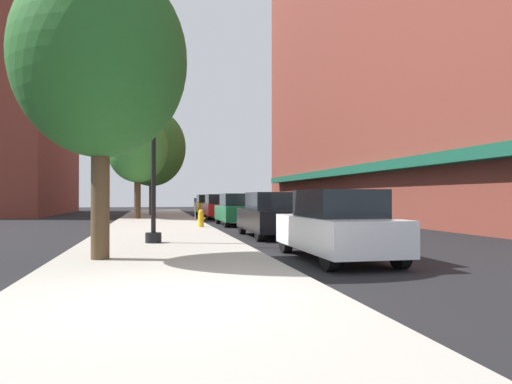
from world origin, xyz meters
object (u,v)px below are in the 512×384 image
object	(u,v)px
lamppost	(154,140)
car_yellow	(207,205)
fire_hydrant	(201,218)
parking_meter_near	(195,206)
tree_near	(138,148)
tree_mid	(101,60)
car_green	(237,210)
tree_far	(152,148)
car_white	(336,226)
car_red	(218,207)
car_black	(271,215)

from	to	relation	value
lamppost	car_yellow	size ratio (longest dim) A/B	1.37
fire_hydrant	parking_meter_near	distance (m)	5.27
tree_near	tree_mid	xyz separation A→B (m)	(-0.13, -19.65, -0.02)
parking_meter_near	car_green	xyz separation A→B (m)	(1.95, -2.54, -0.14)
tree_far	car_white	bearing A→B (deg)	-80.38
tree_near	car_white	world-z (taller)	tree_near
car_green	car_red	xyz separation A→B (m)	(0.00, 7.36, 0.00)
car_white	car_green	xyz separation A→B (m)	(0.00, 13.68, 0.00)
tree_far	car_white	distance (m)	26.70
parking_meter_near	tree_mid	bearing A→B (deg)	-102.27
tree_near	car_green	xyz separation A→B (m)	(5.25, -6.39, -3.75)
lamppost	car_black	world-z (taller)	lamppost
car_red	car_yellow	xyz separation A→B (m)	(0.00, 6.75, 0.00)
tree_far	tree_near	bearing A→B (deg)	-98.19
tree_far	car_red	distance (m)	7.94
fire_hydrant	car_yellow	size ratio (longest dim) A/B	0.18
tree_mid	tree_far	distance (m)	25.57
car_yellow	parking_meter_near	bearing A→B (deg)	-97.45
car_yellow	car_black	bearing A→B (deg)	-87.88
tree_far	car_black	xyz separation A→B (m)	(4.40, -19.58, -4.41)
fire_hydrant	parking_meter_near	bearing A→B (deg)	87.96
tree_near	tree_far	world-z (taller)	tree_far
parking_meter_near	tree_near	world-z (taller)	tree_near
parking_meter_near	car_white	size ratio (longest dim) A/B	0.30
fire_hydrant	tree_mid	xyz separation A→B (m)	(-3.25, -10.55, 4.01)
car_red	car_yellow	size ratio (longest dim) A/B	1.00
parking_meter_near	car_green	distance (m)	3.20
parking_meter_near	tree_near	size ratio (longest dim) A/B	0.20
car_green	car_yellow	size ratio (longest dim) A/B	1.00
parking_meter_near	car_black	xyz separation A→B (m)	(1.95, -9.83, -0.14)
fire_hydrant	tree_mid	bearing A→B (deg)	-107.12
tree_mid	tree_far	xyz separation A→B (m)	(0.98, 25.54, 0.68)
car_white	car_yellow	size ratio (longest dim) A/B	1.00
tree_mid	car_black	size ratio (longest dim) A/B	1.54
tree_far	car_red	size ratio (longest dim) A/B	1.87
car_green	fire_hydrant	bearing A→B (deg)	-125.97
tree_far	car_green	size ratio (longest dim) A/B	1.87
lamppost	parking_meter_near	distance (m)	12.68
tree_mid	car_white	size ratio (longest dim) A/B	1.54
tree_near	tree_far	xyz separation A→B (m)	(0.85, 5.89, 0.66)
lamppost	car_yellow	xyz separation A→B (m)	(4.24, 23.84, -2.39)
parking_meter_near	car_green	size ratio (longest dim) A/B	0.30
car_yellow	fire_hydrant	bearing A→B (deg)	-95.12
car_white	car_green	size ratio (longest dim) A/B	1.00
car_white	car_red	xyz separation A→B (m)	(0.00, 21.04, 0.00)
tree_mid	car_black	distance (m)	8.86
tree_mid	car_red	xyz separation A→B (m)	(5.39, 20.62, -3.72)
car_white	car_red	bearing A→B (deg)	88.50
car_red	car_green	bearing A→B (deg)	-89.94
tree_near	car_red	bearing A→B (deg)	10.48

